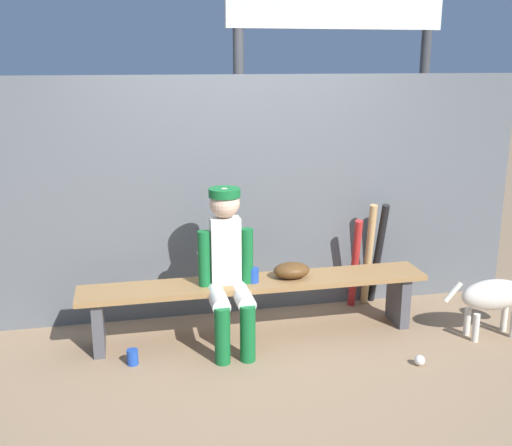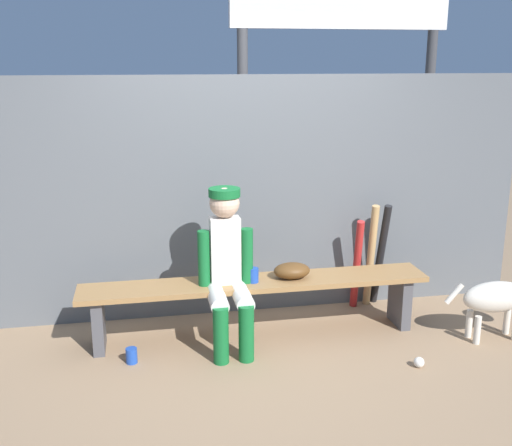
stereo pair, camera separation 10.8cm
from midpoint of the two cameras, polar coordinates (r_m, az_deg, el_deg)
name	(u,v)px [view 2 (the right image)]	position (r m, az deg, el deg)	size (l,w,h in m)	color
ground_plane	(256,336)	(4.83, 0.65, -10.41)	(30.00, 30.00, 0.00)	#937556
chainlink_fence	(244,198)	(4.99, -0.50, 2.35)	(4.77, 0.03, 1.96)	#595E63
dugout_bench	(256,292)	(4.68, 0.66, -6.46)	(2.64, 0.36, 0.45)	olive
player_seated	(227,264)	(4.45, -1.98, -3.80)	(0.41, 0.55, 1.18)	silver
baseball_glove	(292,271)	(4.69, 4.01, -4.44)	(0.28, 0.20, 0.12)	#593819
bat_aluminum_red	(357,265)	(5.23, 9.94, -3.85)	(0.06, 0.06, 0.81)	#B22323
bat_wood_tan	(371,256)	(5.29, 11.20, -3.04)	(0.06, 0.06, 0.92)	tan
bat_aluminum_black	(380,255)	(5.35, 12.06, -2.92)	(0.06, 0.06, 0.92)	black
baseball	(419,362)	(4.52, 15.58, -12.36)	(0.07, 0.07, 0.07)	white
cup_on_ground	(132,356)	(4.48, -10.80, -12.01)	(0.08, 0.08, 0.11)	#1E47AD
cup_on_bench	(253,275)	(4.60, 0.41, -4.87)	(0.08, 0.08, 0.11)	#1E47AD
scoreboard	(347,10)	(6.15, 8.99, 18.93)	(2.39, 0.27, 3.56)	#3F3F42
dog	(502,297)	(5.04, 22.47, -6.36)	(0.84, 0.20, 0.49)	beige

